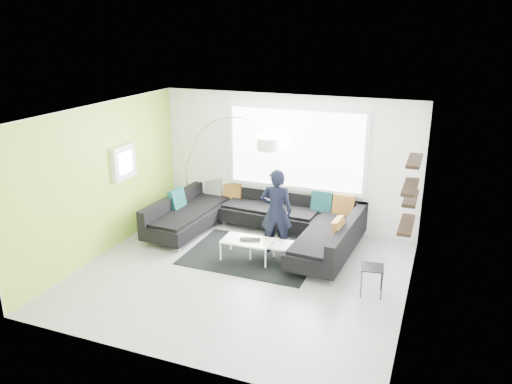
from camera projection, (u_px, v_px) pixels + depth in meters
ground at (241, 275)px, 8.65m from camera, size 5.50×5.50×0.00m
room_shell at (247, 172)px, 8.24m from camera, size 5.54×5.04×2.82m
sectional_sofa at (256, 223)px, 9.89m from camera, size 4.06×2.65×0.85m
rug at (252, 255)px, 9.36m from camera, size 2.40×1.76×0.01m
coffee_table at (260, 250)px, 9.16m from camera, size 1.19×0.71×0.38m
arc_lamp at (186, 167)px, 10.88m from camera, size 2.18×0.64×2.34m
side_table at (371, 280)px, 7.96m from camera, size 0.40×0.40×0.48m
person at (276, 211)px, 9.28m from camera, size 0.79×0.69×1.63m
laptop at (250, 241)px, 9.02m from camera, size 0.50×0.44×0.03m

